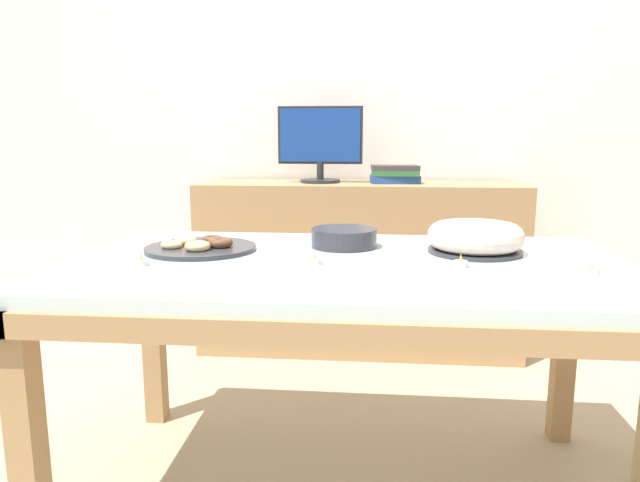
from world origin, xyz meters
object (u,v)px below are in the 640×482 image
object	(u,v)px
pastry_platter	(201,247)
tealight_near_front	(461,263)
tealight_near_cakes	(315,261)
tealight_centre	(591,271)
book_stack	(395,174)
plate_stack	(344,238)
tealight_left_edge	(141,262)
computer_monitor	(320,145)
cake_chocolate_round	(475,238)

from	to	relation	value
pastry_platter	tealight_near_front	size ratio (longest dim) A/B	8.58
tealight_near_cakes	tealight_centre	bearing A→B (deg)	-4.44
pastry_platter	book_stack	bearing A→B (deg)	61.55
plate_stack	tealight_left_edge	distance (m)	0.63
computer_monitor	cake_chocolate_round	bearing A→B (deg)	-62.90
tealight_left_edge	computer_monitor	bearing A→B (deg)	75.47
computer_monitor	tealight_left_edge	distance (m)	1.48
plate_stack	book_stack	bearing A→B (deg)	79.63
cake_chocolate_round	tealight_centre	distance (m)	0.36
cake_chocolate_round	tealight_centre	xyz separation A→B (m)	(0.25, -0.26, -0.04)
book_stack	tealight_near_front	xyz separation A→B (m)	(0.13, -1.33, -0.16)
plate_stack	tealight_near_cakes	distance (m)	0.27
tealight_left_edge	pastry_platter	bearing A→B (deg)	66.06
book_stack	plate_stack	distance (m)	1.10
cake_chocolate_round	tealight_centre	bearing A→B (deg)	-46.26
computer_monitor	pastry_platter	size ratio (longest dim) A/B	1.24
book_stack	tealight_near_cakes	xyz separation A→B (m)	(-0.26, -1.34, -0.16)
tealight_near_front	book_stack	bearing A→B (deg)	95.77
computer_monitor	book_stack	size ratio (longest dim) A/B	1.70
cake_chocolate_round	computer_monitor	bearing A→B (deg)	117.10
pastry_platter	plate_stack	xyz separation A→B (m)	(0.44, 0.10, 0.02)
pastry_platter	tealight_centre	xyz separation A→B (m)	(1.09, -0.22, -0.00)
plate_stack	tealight_centre	world-z (taller)	plate_stack
cake_chocolate_round	tealight_near_front	world-z (taller)	cake_chocolate_round
tealight_left_edge	tealight_near_cakes	size ratio (longest dim) A/B	1.00
cake_chocolate_round	tealight_near_cakes	size ratio (longest dim) A/B	7.18
computer_monitor	cake_chocolate_round	world-z (taller)	computer_monitor
tealight_left_edge	tealight_near_front	distance (m)	0.87
computer_monitor	tealight_centre	xyz separation A→B (m)	(0.83, -1.39, -0.30)
pastry_platter	tealight_near_front	world-z (taller)	pastry_platter
cake_chocolate_round	plate_stack	bearing A→B (deg)	171.65
cake_chocolate_round	tealight_near_front	bearing A→B (deg)	-109.75
tealight_near_front	tealight_near_cakes	world-z (taller)	same
tealight_near_front	tealight_near_cakes	xyz separation A→B (m)	(-0.40, -0.01, 0.00)
computer_monitor	tealight_left_edge	xyz separation A→B (m)	(-0.36, -1.40, -0.30)
tealight_near_cakes	cake_chocolate_round	bearing A→B (deg)	23.54
tealight_centre	book_stack	bearing A→B (deg)	108.05
pastry_platter	tealight_centre	size ratio (longest dim) A/B	8.58
computer_monitor	pastry_platter	bearing A→B (deg)	-102.63
book_stack	tealight_near_front	distance (m)	1.35
cake_chocolate_round	tealight_near_cakes	world-z (taller)	cake_chocolate_round
cake_chocolate_round	tealight_near_cakes	xyz separation A→B (m)	(-0.47, -0.20, -0.04)
computer_monitor	tealight_centre	size ratio (longest dim) A/B	10.60
plate_stack	tealight_near_front	bearing A→B (deg)	-37.77
tealight_centre	pastry_platter	bearing A→B (deg)	168.72
plate_stack	tealight_near_front	distance (m)	0.42
tealight_centre	tealight_near_cakes	world-z (taller)	same
tealight_centre	plate_stack	bearing A→B (deg)	153.88
book_stack	tealight_centre	size ratio (longest dim) A/B	6.24
cake_chocolate_round	plate_stack	size ratio (longest dim) A/B	1.37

